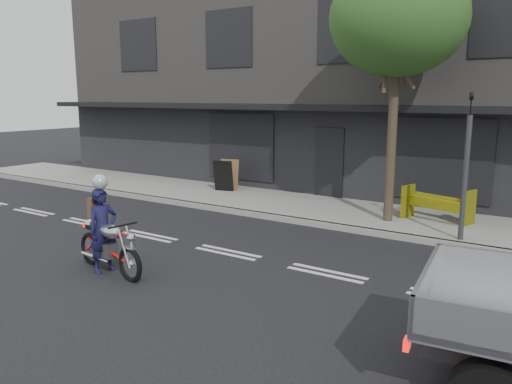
% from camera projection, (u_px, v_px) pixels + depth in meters
% --- Properties ---
extents(ground, '(80.00, 80.00, 0.00)m').
position_uv_depth(ground, '(228.00, 253.00, 11.04)').
color(ground, black).
rests_on(ground, ground).
extents(sidewalk, '(32.00, 3.20, 0.15)m').
position_uv_depth(sidewalk, '(321.00, 209.00, 14.89)').
color(sidewalk, gray).
rests_on(sidewalk, ground).
extents(kerb, '(32.00, 0.20, 0.15)m').
position_uv_depth(kerb, '(295.00, 220.00, 13.58)').
color(kerb, gray).
rests_on(kerb, ground).
extents(building_main, '(26.00, 10.00, 8.00)m').
position_uv_depth(building_main, '(397.00, 80.00, 19.58)').
color(building_main, slate).
rests_on(building_main, ground).
extents(street_tree, '(3.40, 3.40, 6.74)m').
position_uv_depth(street_tree, '(398.00, 19.00, 12.31)').
color(street_tree, '#382B21').
rests_on(street_tree, ground).
extents(traffic_light_pole, '(0.12, 0.12, 3.50)m').
position_uv_depth(traffic_light_pole, '(465.00, 175.00, 11.23)').
color(traffic_light_pole, '#2D2D30').
rests_on(traffic_light_pole, ground).
extents(motorcycle, '(2.10, 0.62, 1.09)m').
position_uv_depth(motorcycle, '(109.00, 245.00, 9.71)').
color(motorcycle, black).
rests_on(motorcycle, ground).
extents(rider, '(0.49, 0.66, 1.66)m').
position_uv_depth(rider, '(103.00, 230.00, 9.74)').
color(rider, '#131335').
rests_on(rider, ground).
extents(construction_barrier, '(1.80, 1.16, 0.94)m').
position_uv_depth(construction_barrier, '(435.00, 205.00, 12.92)').
color(construction_barrier, '#F8F50D').
rests_on(construction_barrier, sidewalk).
extents(sandwich_board, '(0.77, 0.61, 1.08)m').
position_uv_depth(sandwich_board, '(223.00, 176.00, 17.21)').
color(sandwich_board, black).
rests_on(sandwich_board, sidewalk).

